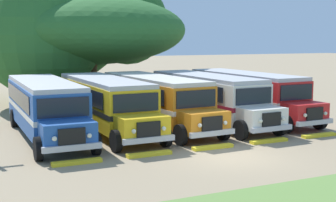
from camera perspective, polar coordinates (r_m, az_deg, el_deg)
name	(u,v)px	position (r m, az deg, el deg)	size (l,w,h in m)	color
ground_plane	(232,157)	(20.18, 7.71, -6.67)	(220.00, 220.00, 0.00)	#937F60
parked_bus_slot_0	(45,105)	(24.65, -14.60, -0.52)	(2.74, 10.85, 2.82)	#23519E
parked_bus_slot_1	(106,102)	(25.50, -7.54, -0.08)	(2.85, 10.86, 2.82)	yellow
parked_bus_slot_2	(156,99)	(26.57, -1.48, 0.29)	(3.22, 10.92, 2.82)	orange
parked_bus_slot_3	(208,96)	(27.81, 4.86, 0.59)	(3.09, 10.89, 2.82)	silver
parked_bus_slot_4	(248,93)	(29.83, 9.63, 0.98)	(3.05, 10.89, 2.82)	red
curb_wheelstop_0	(77,162)	(19.18, -10.95, -7.27)	(2.00, 0.36, 0.15)	yellow
curb_wheelstop_1	(149,154)	(20.12, -2.28, -6.43)	(2.00, 0.36, 0.15)	yellow
curb_wheelstop_2	(213,147)	(21.47, 5.43, -5.57)	(2.00, 0.36, 0.15)	yellow
curb_wheelstop_3	(269,141)	(23.17, 12.11, -4.73)	(2.00, 0.36, 0.15)	yellow
curb_wheelstop_4	(319,135)	(25.13, 17.79, -3.97)	(2.00, 0.36, 0.15)	yellow
broad_shade_tree	(81,31)	(38.52, -10.49, 8.29)	(16.01, 16.25, 9.76)	brown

